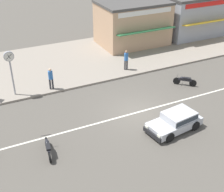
{
  "coord_description": "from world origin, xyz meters",
  "views": [
    {
      "loc": [
        -9.32,
        -15.19,
        11.39
      ],
      "look_at": [
        -1.21,
        1.5,
        0.8
      ],
      "focal_mm": 50.0,
      "sensor_mm": 36.0,
      "label": 1
    }
  ],
  "objects": [
    {
      "name": "motorcycle_0",
      "position": [
        -6.6,
        -1.49,
        0.42
      ],
      "size": [
        0.57,
        1.95,
        0.8
      ],
      "color": "black",
      "rests_on": "ground"
    },
    {
      "name": "kerb_strip",
      "position": [
        0.0,
        9.99,
        0.07
      ],
      "size": [
        68.0,
        10.0,
        0.15
      ],
      "primitive_type": "cube",
      "color": "gray",
      "rests_on": "ground"
    },
    {
      "name": "ground_plane",
      "position": [
        0.0,
        0.0,
        0.0
      ],
      "size": [
        160.0,
        160.0,
        0.0
      ],
      "primitive_type": "plane",
      "color": "#544F47"
    },
    {
      "name": "hatchback_silver_1",
      "position": [
        1.15,
        -2.63,
        0.59
      ],
      "size": [
        3.7,
        2.06,
        1.1
      ],
      "color": "#B7BABF",
      "rests_on": "ground"
    },
    {
      "name": "shopfront_mid_block",
      "position": [
        13.2,
        11.78,
        2.32
      ],
      "size": [
        6.71,
        6.24,
        4.33
      ],
      "color": "#999EA8",
      "rests_on": "kerb_strip"
    },
    {
      "name": "pedestrian_near_clock",
      "position": [
        2.36,
        6.14,
        1.16
      ],
      "size": [
        0.34,
        0.34,
        1.72
      ],
      "color": "#333338",
      "rests_on": "kerb_strip"
    },
    {
      "name": "street_clock",
      "position": [
        -7.0,
        5.86,
        2.7
      ],
      "size": [
        0.71,
        0.22,
        3.36
      ],
      "color": "#9E9EA3",
      "rests_on": "kerb_strip"
    },
    {
      "name": "shopfront_corner_warung",
      "position": [
        6.0,
        11.63,
        2.29
      ],
      "size": [
        6.77,
        5.51,
        4.26
      ],
      "color": "tan",
      "rests_on": "kerb_strip"
    },
    {
      "name": "motorcycle_1",
      "position": [
        5.25,
        1.83,
        0.42
      ],
      "size": [
        1.38,
        1.33,
        0.8
      ],
      "color": "black",
      "rests_on": "ground"
    },
    {
      "name": "lane_centre_stripe",
      "position": [
        0.0,
        0.0,
        0.0
      ],
      "size": [
        50.4,
        0.14,
        0.01
      ],
      "primitive_type": "cube",
      "color": "silver",
      "rests_on": "ground"
    },
    {
      "name": "pedestrian_mid_kerb",
      "position": [
        -4.34,
        5.52,
        1.14
      ],
      "size": [
        0.34,
        0.34,
        1.69
      ],
      "color": "#333338",
      "rests_on": "kerb_strip"
    }
  ]
}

